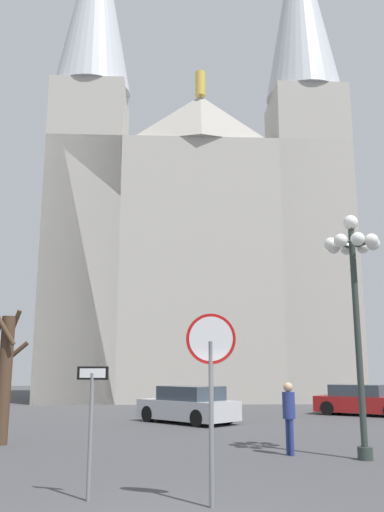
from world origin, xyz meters
name	(u,v)px	position (x,y,z in m)	size (l,w,h in m)	color
cathedral	(197,235)	(-0.15, 31.40, 11.87)	(21.61, 15.16, 37.73)	#ADA89E
stop_sign	(211,367)	(0.68, 1.71, 2.17)	(0.83, 0.18, 3.05)	slate
one_way_arrow_sign	(91,416)	(-1.36, 2.09, 1.36)	(0.58, 0.20, 2.18)	slate
street_lamp	(354,278)	(4.38, 6.28, 4.40)	(1.44, 1.44, 6.07)	#2D3833
bare_tree	(4,372)	(-5.37, 8.56, 2.03)	(1.35, 1.43, 3.88)	#473323
parked_car_near_red	(361,401)	(7.79, 18.73, 0.66)	(4.54, 3.71, 1.39)	maroon
parked_car_far_silver	(188,405)	(-0.18, 14.93, 0.68)	(4.31, 4.19, 1.44)	#B7B7BC
pedestrian_walking	(289,410)	(2.69, 6.93, 1.09)	(0.32, 0.32, 1.79)	navy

